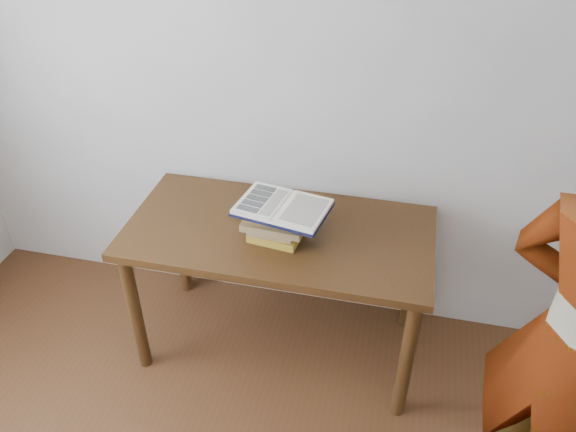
# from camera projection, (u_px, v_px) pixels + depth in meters

# --- Properties ---
(desk) EXTENTS (1.35, 0.67, 0.72)m
(desk) POSITION_uv_depth(u_px,v_px,m) (279.00, 247.00, 2.51)
(desk) COLOR #412710
(desk) RESTS_ON ground
(book_stack) EXTENTS (0.27, 0.20, 0.15)m
(book_stack) POSITION_uv_depth(u_px,v_px,m) (274.00, 222.00, 2.37)
(book_stack) COLOR olive
(book_stack) RESTS_ON desk
(open_book) EXTENTS (0.41, 0.32, 0.03)m
(open_book) POSITION_uv_depth(u_px,v_px,m) (283.00, 207.00, 2.30)
(open_book) COLOR black
(open_book) RESTS_ON book_stack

